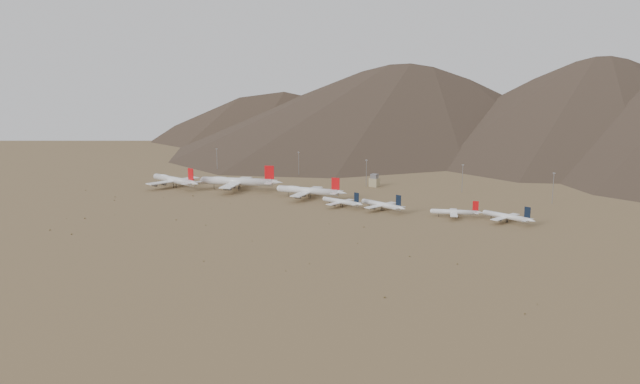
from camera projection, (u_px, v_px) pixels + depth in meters
The scene contains 16 objects.
ground at pixel (276, 206), 504.54m from camera, with size 3000.00×3000.00×0.00m, color olive.
mountain_ridge at pixel (532, 51), 1238.11m from camera, with size 4400.00×1000.00×300.00m.
widebody_west at pixel (174, 180), 585.29m from camera, with size 69.34×54.41×20.87m.
widebody_centre at pixel (238, 181), 571.60m from camera, with size 76.62×60.95×23.62m.
widebody_east at pixel (309, 191), 533.85m from camera, with size 65.46×50.83×19.50m.
narrowbody_a at pixel (342, 202), 499.01m from camera, with size 40.88×29.88×13.61m.
narrowbody_b at pixel (383, 205), 485.33m from camera, with size 43.50×32.29×14.80m.
narrowbody_c at pixel (456, 212), 462.70m from camera, with size 37.57×28.08×12.96m.
narrowbody_d at pixel (508, 217), 446.39m from camera, with size 41.06×30.47×13.96m.
control_tower at pixel (374, 181), 590.09m from camera, with size 8.00×8.00×12.00m.
mast_far_west at pixel (217, 159), 677.31m from camera, with size 2.00×0.60×25.70m.
mast_west at pixel (299, 163), 647.40m from camera, with size 2.00×0.60×25.70m.
mast_centre at pixel (366, 172), 588.47m from camera, with size 2.00×0.60×25.70m.
mast_east at pixel (462, 177), 557.52m from camera, with size 2.00×0.60×25.70m.
mast_far_east at pixel (553, 187), 511.09m from camera, with size 2.00×0.60×25.70m.
desert_scrub at pixel (181, 227), 433.29m from camera, with size 418.11×161.38×0.84m.
Camera 1 is at (281.41, -407.12, 104.84)m, focal length 35.00 mm.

